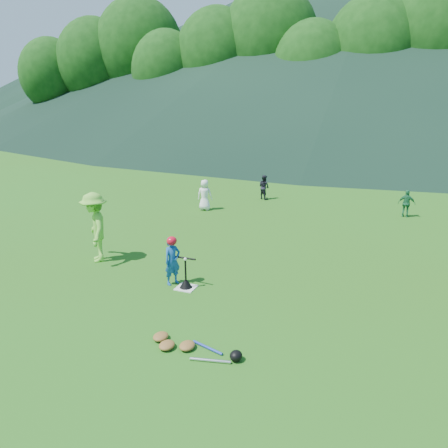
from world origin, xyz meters
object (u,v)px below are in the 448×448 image
(batter_child, at_px, (172,261))
(fielder_c, at_px, (407,203))
(home_plate, at_px, (186,288))
(equipment_pile, at_px, (187,346))
(adult_coach, at_px, (95,227))
(fielder_a, at_px, (205,195))
(batting_tee, at_px, (186,283))
(fielder_b, at_px, (264,187))

(batter_child, height_order, fielder_c, batter_child)
(home_plate, relative_size, equipment_pile, 0.25)
(batter_child, xyz_separation_m, fielder_c, (5.33, 8.55, -0.08))
(adult_coach, height_order, fielder_a, adult_coach)
(adult_coach, bearing_deg, batter_child, 37.20)
(fielder_c, distance_m, batting_tee, 9.97)
(batting_tee, bearing_deg, equipment_pile, -63.58)
(fielder_a, bearing_deg, equipment_pile, 104.40)
(fielder_c, bearing_deg, equipment_pile, 74.69)
(home_plate, distance_m, fielder_a, 7.34)
(batter_child, xyz_separation_m, fielder_a, (-2.11, 6.75, 0.02))
(fielder_a, bearing_deg, fielder_c, -173.80)
(batter_child, relative_size, fielder_a, 0.97)
(batter_child, xyz_separation_m, batting_tee, (0.40, -0.12, -0.46))
(fielder_b, relative_size, batting_tee, 1.57)
(home_plate, xyz_separation_m, fielder_b, (-0.86, 9.53, 0.52))
(home_plate, bearing_deg, adult_coach, 166.58)
(fielder_c, xyz_separation_m, batting_tee, (-4.92, -8.66, -0.39))
(adult_coach, distance_m, fielder_c, 11.28)
(batting_tee, bearing_deg, fielder_a, 110.16)
(fielder_a, height_order, batting_tee, fielder_a)
(batter_child, relative_size, fielder_c, 1.15)
(fielder_a, distance_m, batting_tee, 7.33)
(fielder_c, relative_size, batting_tee, 1.52)
(equipment_pile, bearing_deg, fielder_c, 71.12)
(adult_coach, xyz_separation_m, fielder_c, (8.00, 7.93, -0.45))
(home_plate, distance_m, batting_tee, 0.12)
(adult_coach, height_order, batting_tee, adult_coach)
(adult_coach, bearing_deg, batting_tee, 36.78)
(fielder_a, bearing_deg, adult_coach, 77.36)
(home_plate, height_order, adult_coach, adult_coach)
(batting_tee, bearing_deg, fielder_c, 60.39)
(adult_coach, bearing_deg, fielder_a, 134.97)
(fielder_a, relative_size, fielder_c, 1.18)
(equipment_pile, bearing_deg, adult_coach, 144.09)
(home_plate, distance_m, fielder_c, 9.98)
(batter_child, distance_m, fielder_a, 7.07)
(batter_child, xyz_separation_m, adult_coach, (-2.68, 0.62, 0.37))
(fielder_b, bearing_deg, equipment_pile, 127.89)
(batter_child, bearing_deg, batting_tee, -77.87)
(fielder_a, xyz_separation_m, batting_tee, (2.52, -6.86, -0.48))
(fielder_a, height_order, fielder_c, fielder_a)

